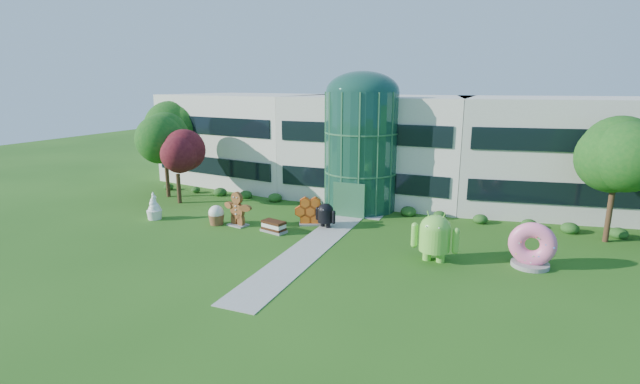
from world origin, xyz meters
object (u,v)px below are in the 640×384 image
at_px(android_green, 435,234).
at_px(donut, 532,244).
at_px(android_black, 325,213).
at_px(gingerbread, 237,209).

bearing_deg(android_green, donut, 16.08).
relative_size(android_black, gingerbread, 0.75).
bearing_deg(donut, android_black, 172.50).
height_order(android_black, donut, donut).
xyz_separation_m(android_green, donut, (5.37, 1.24, -0.30)).
distance_m(android_black, donut, 14.10).
bearing_deg(android_green, gingerbread, 176.84).
distance_m(android_green, gingerbread, 14.86).
height_order(android_green, gingerbread, android_green).
height_order(android_green, donut, android_green).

